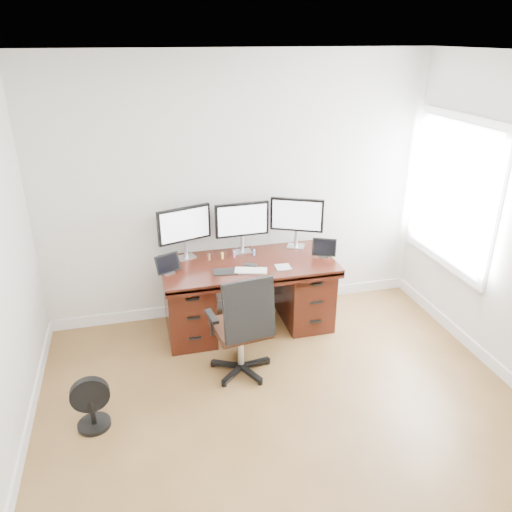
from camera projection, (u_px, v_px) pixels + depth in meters
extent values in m
plane|color=brown|center=(307.00, 457.00, 3.62)|extent=(4.50, 4.50, 0.00)
cube|color=silver|center=(238.00, 191.00, 5.06)|extent=(4.00, 0.10, 2.70)
cube|color=white|center=(453.00, 193.00, 4.82)|extent=(0.04, 1.30, 1.50)
cube|color=white|center=(451.00, 193.00, 4.82)|extent=(0.01, 1.15, 1.35)
cube|color=#38130B|center=(249.00, 265.00, 4.92)|extent=(1.70, 0.80, 0.05)
cube|color=#38130B|center=(189.00, 304.00, 4.96)|extent=(0.45, 0.70, 0.70)
cube|color=#38130B|center=(304.00, 290.00, 5.23)|extent=(0.45, 0.70, 0.70)
cube|color=black|center=(242.00, 272.00, 5.28)|extent=(0.74, 0.03, 0.40)
cylinder|color=black|center=(241.00, 367.00, 4.54)|extent=(0.60, 0.60, 0.08)
cylinder|color=silver|center=(241.00, 346.00, 4.45)|extent=(0.06, 0.06, 0.38)
cube|color=#361C10|center=(240.00, 327.00, 4.37)|extent=(0.51, 0.50, 0.07)
cube|color=black|center=(249.00, 310.00, 4.07)|extent=(0.44, 0.11, 0.52)
cube|color=black|center=(212.00, 316.00, 4.21)|extent=(0.09, 0.23, 0.03)
cube|color=black|center=(267.00, 305.00, 4.39)|extent=(0.09, 0.23, 0.03)
cylinder|color=black|center=(94.00, 424.00, 3.90)|extent=(0.26, 0.26, 0.03)
cylinder|color=black|center=(92.00, 412.00, 3.85)|extent=(0.04, 0.04, 0.21)
cylinder|color=black|center=(90.00, 396.00, 3.79)|extent=(0.30, 0.09, 0.30)
cube|color=silver|center=(186.00, 257.00, 5.02)|extent=(0.21, 0.19, 0.01)
cylinder|color=silver|center=(186.00, 249.00, 4.98)|extent=(0.04, 0.04, 0.18)
cube|color=black|center=(184.00, 225.00, 4.87)|extent=(0.54, 0.20, 0.35)
cube|color=white|center=(185.00, 225.00, 4.86)|extent=(0.48, 0.15, 0.30)
cube|color=silver|center=(242.00, 251.00, 5.15)|extent=(0.18, 0.15, 0.01)
cylinder|color=silver|center=(242.00, 244.00, 5.11)|extent=(0.04, 0.04, 0.18)
cube|color=black|center=(242.00, 220.00, 5.00)|extent=(0.55, 0.05, 0.35)
cube|color=white|center=(243.00, 220.00, 4.99)|extent=(0.50, 0.02, 0.30)
cube|color=silver|center=(296.00, 246.00, 5.28)|extent=(0.22, 0.20, 0.01)
cylinder|color=silver|center=(296.00, 239.00, 5.24)|extent=(0.04, 0.04, 0.18)
cube|color=black|center=(297.00, 215.00, 5.13)|extent=(0.51, 0.27, 0.35)
cube|color=white|center=(297.00, 215.00, 5.12)|extent=(0.45, 0.22, 0.30)
cube|color=silver|center=(169.00, 273.00, 4.69)|extent=(0.12, 0.11, 0.01)
cube|color=black|center=(168.00, 264.00, 4.65)|extent=(0.25, 0.16, 0.17)
cube|color=silver|center=(324.00, 256.00, 5.04)|extent=(0.12, 0.11, 0.01)
cube|color=black|center=(325.00, 248.00, 5.00)|extent=(0.25, 0.16, 0.17)
cube|color=silver|center=(251.00, 271.00, 4.72)|extent=(0.33, 0.21, 0.01)
cube|color=#BABDC2|center=(283.00, 267.00, 4.80)|extent=(0.14, 0.14, 0.01)
cube|color=black|center=(225.00, 272.00, 4.71)|extent=(0.24, 0.16, 0.01)
cube|color=black|center=(251.00, 265.00, 4.85)|extent=(0.14, 0.10, 0.01)
cylinder|color=brown|center=(209.00, 258.00, 4.95)|extent=(0.02, 0.02, 0.05)
sphere|color=brown|center=(209.00, 255.00, 4.94)|extent=(0.03, 0.03, 0.03)
cylinder|color=#E5B54A|center=(222.00, 257.00, 4.98)|extent=(0.02, 0.02, 0.05)
sphere|color=#E5B54A|center=(222.00, 254.00, 4.97)|extent=(0.03, 0.03, 0.03)
cylinder|color=#A85FCF|center=(234.00, 255.00, 5.01)|extent=(0.02, 0.02, 0.05)
sphere|color=#A85FCF|center=(234.00, 252.00, 4.99)|extent=(0.03, 0.03, 0.03)
cylinder|color=#5F94D6|center=(254.00, 253.00, 5.05)|extent=(0.02, 0.02, 0.05)
sphere|color=#5F94D6|center=(254.00, 250.00, 5.04)|extent=(0.03, 0.03, 0.03)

